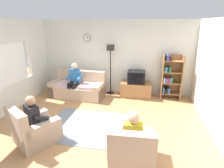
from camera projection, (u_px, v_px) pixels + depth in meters
name	position (u px, v px, depth m)	size (l,w,h in m)	color
ground_plane	(98.00, 126.00, 4.82)	(12.00, 12.00, 0.00)	#B27F51
back_wall_assembly	(115.00, 57.00, 6.86)	(6.20, 0.17, 2.70)	silver
couch	(78.00, 88.00, 6.68)	(1.95, 1.00, 0.90)	tan
tv_stand	(136.00, 89.00, 6.68)	(1.10, 0.56, 0.52)	olive
tv	(136.00, 77.00, 6.50)	(0.60, 0.49, 0.44)	black
bookshelf	(170.00, 77.00, 6.36)	(0.68, 0.36, 1.58)	olive
floor_lamp	(110.00, 56.00, 6.57)	(0.28, 0.28, 1.85)	black
armchair_near_window	(35.00, 130.00, 4.08)	(1.15, 1.17, 0.90)	tan
armchair_near_bookshelf	(132.00, 152.00, 3.40)	(0.84, 0.92, 0.90)	tan
area_rug	(89.00, 126.00, 4.78)	(2.20, 1.70, 0.01)	slate
person_on_couch	(74.00, 79.00, 6.47)	(0.53, 0.55, 1.24)	#3372B2
person_in_left_armchair	(37.00, 116.00, 4.04)	(0.61, 0.64, 1.12)	black
person_in_right_armchair	(133.00, 135.00, 3.38)	(0.53, 0.55, 1.12)	yellow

